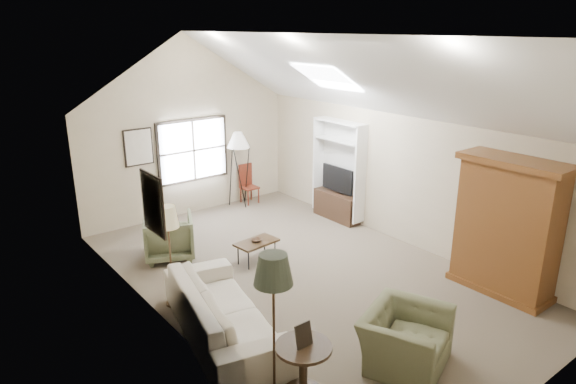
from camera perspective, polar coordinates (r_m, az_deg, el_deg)
room_shell at (r=8.07m, az=1.79°, el=11.59°), size 5.01×8.01×4.00m
window at (r=11.69m, az=-10.50°, el=4.58°), size 1.72×0.08×1.42m
skylight at (r=9.59m, az=4.37°, el=12.65°), size 0.80×1.20×0.52m
wall_art at (r=9.04m, az=-15.60°, el=2.07°), size 1.97×3.71×0.88m
armoire at (r=8.76m, az=23.19°, el=-3.59°), size 0.60×1.50×2.20m
tv_alcove at (r=11.17m, az=5.64°, el=2.58°), size 0.32×1.30×2.10m
media_console at (r=11.41m, az=5.44°, el=-1.55°), size 0.34×1.18×0.60m
tv_panel at (r=11.22m, az=5.53°, el=1.43°), size 0.05×0.90×0.55m
sofa at (r=7.27m, az=-7.23°, el=-12.98°), size 1.58×2.78×0.77m
armchair_near at (r=6.86m, az=12.88°, el=-15.62°), size 1.38×1.30×0.72m
armchair_far at (r=9.72m, az=-13.09°, el=-4.87°), size 1.16×1.17×0.81m
coffee_table at (r=9.40m, az=-3.49°, el=-6.61°), size 0.81×0.51×0.40m
bowl at (r=9.31m, az=-3.52°, el=-5.38°), size 0.20×0.20×0.05m
side_table at (r=6.26m, az=1.71°, el=-19.18°), size 0.79×0.79×0.66m
side_chair at (r=12.38m, az=-4.31°, el=0.89°), size 0.37×0.37×0.95m
tripod_lamp at (r=12.11m, az=-5.47°, el=2.60°), size 0.59×0.59×1.81m
dark_lamp at (r=5.91m, az=-1.59°, el=-14.70°), size 0.52×0.52×1.83m
tan_lamp at (r=7.95m, az=-12.94°, el=-6.91°), size 0.39×0.39×1.64m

